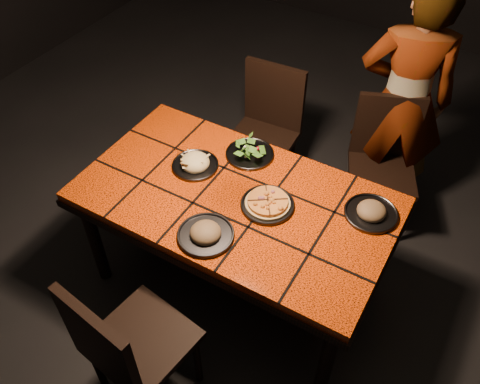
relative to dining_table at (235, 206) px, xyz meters
The scene contains 11 objects.
room_shell 0.83m from the dining_table, ahead, with size 6.04×7.04×3.08m.
dining_table is the anchor object (origin of this frame).
chair_near 0.87m from the dining_table, 93.77° to the right, with size 0.48×0.48×0.94m.
chair_far_left 0.92m from the dining_table, 107.35° to the left, with size 0.44×0.44×0.91m.
chair_far_right 1.10m from the dining_table, 62.85° to the left, with size 0.53×0.53×0.89m.
diner 1.26m from the dining_table, 66.61° to the left, with size 0.59×0.38×1.61m, color brown.
plate_pizza 0.20m from the dining_table, ahead, with size 0.31×0.31×0.04m.
plate_pasta 0.33m from the dining_table, 164.80° to the left, with size 0.25×0.25×0.08m.
plate_salad 0.34m from the dining_table, 106.33° to the left, with size 0.27×0.27×0.07m.
plate_mushroom_a 0.32m from the dining_table, 87.06° to the right, with size 0.27×0.27×0.09m.
plate_mushroom_b 0.69m from the dining_table, 19.47° to the left, with size 0.27×0.27×0.09m.
Camera 1 is at (0.93, -1.54, 2.60)m, focal length 38.00 mm.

